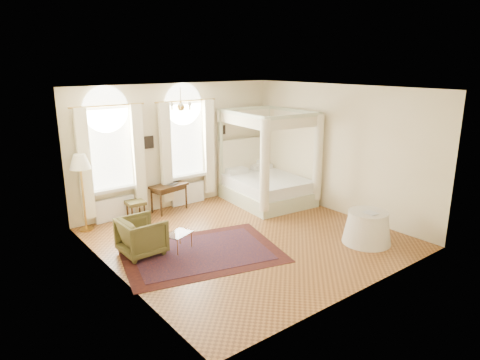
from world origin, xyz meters
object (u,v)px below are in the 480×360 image
object	(u,v)px
side_table	(367,228)
armchair	(142,236)
canopy_bed	(267,182)
stool	(136,204)
writing_desk	(169,188)
floor_lamp	(80,166)
nightstand	(261,180)
coffee_table	(179,235)

from	to	relation	value
side_table	armchair	bearing A→B (deg)	148.86
canopy_bed	stool	bearing A→B (deg)	165.63
writing_desk	floor_lamp	world-z (taller)	floor_lamp
nightstand	armchair	distance (m)	5.32
writing_desk	coffee_table	world-z (taller)	writing_desk
nightstand	coffee_table	bearing A→B (deg)	-151.33
writing_desk	stool	xyz separation A→B (m)	(-1.00, -0.10, -0.21)
coffee_table	floor_lamp	size ratio (longest dim) A/B	0.36
side_table	floor_lamp	bearing A→B (deg)	135.59
canopy_bed	nightstand	distance (m)	1.23
floor_lamp	side_table	bearing A→B (deg)	-44.41
stool	coffee_table	bearing A→B (deg)	-91.48
stool	side_table	xyz separation A→B (m)	(3.38, -4.40, -0.06)
armchair	floor_lamp	xyz separation A→B (m)	(-0.48, 2.01, 1.17)
nightstand	stool	bearing A→B (deg)	-178.57
nightstand	coffee_table	size ratio (longest dim) A/B	0.90
nightstand	writing_desk	xyz separation A→B (m)	(-3.18, 0.00, 0.32)
canopy_bed	nightstand	xyz separation A→B (m)	(0.62, 1.02, -0.29)
nightstand	side_table	world-z (taller)	side_table
canopy_bed	nightstand	bearing A→B (deg)	58.43
canopy_bed	side_table	distance (m)	3.50
nightstand	writing_desk	distance (m)	3.20
coffee_table	floor_lamp	bearing A→B (deg)	116.56
armchair	floor_lamp	distance (m)	2.38
canopy_bed	coffee_table	bearing A→B (deg)	-160.18
coffee_table	side_table	xyz separation A→B (m)	(3.44, -2.18, 0.01)
writing_desk	side_table	size ratio (longest dim) A/B	0.99
nightstand	armchair	world-z (taller)	armchair
armchair	canopy_bed	bearing A→B (deg)	-77.75
side_table	coffee_table	bearing A→B (deg)	147.57
stool	coffee_table	world-z (taller)	stool
canopy_bed	coffee_table	world-z (taller)	canopy_bed
coffee_table	canopy_bed	bearing A→B (deg)	19.82
coffee_table	side_table	size ratio (longest dim) A/B	0.62
writing_desk	armchair	world-z (taller)	armchair
armchair	floor_lamp	world-z (taller)	floor_lamp
stool	armchair	size ratio (longest dim) A/B	0.58
writing_desk	stool	distance (m)	1.03
canopy_bed	side_table	bearing A→B (deg)	-92.91
stool	armchair	world-z (taller)	armchair
side_table	canopy_bed	bearing A→B (deg)	87.09
nightstand	stool	size ratio (longest dim) A/B	1.19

